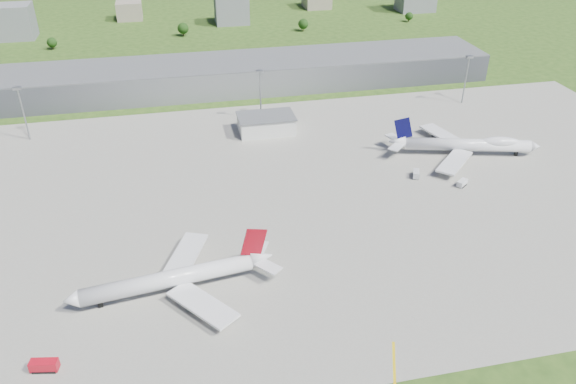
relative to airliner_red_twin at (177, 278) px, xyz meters
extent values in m
plane|color=#294A17|center=(36.81, 157.72, -4.60)|extent=(1400.00, 1400.00, 0.00)
cube|color=gray|center=(46.81, 47.72, -4.56)|extent=(360.00, 190.00, 0.08)
cube|color=slate|center=(36.81, 172.72, 2.90)|extent=(300.00, 42.00, 15.00)
cube|color=silver|center=(46.81, 107.72, -0.60)|extent=(26.00, 16.00, 8.00)
cylinder|color=gray|center=(-63.19, 122.72, 7.90)|extent=(0.70, 0.70, 25.00)
cube|color=gray|center=(-63.19, 122.72, 20.70)|extent=(3.50, 2.00, 1.20)
cylinder|color=gray|center=(46.81, 122.72, 7.90)|extent=(0.70, 0.70, 25.00)
cube|color=gray|center=(46.81, 122.72, 20.70)|extent=(3.50, 2.00, 1.20)
cylinder|color=gray|center=(156.81, 122.72, 7.90)|extent=(0.70, 0.70, 25.00)
cube|color=gray|center=(156.81, 122.72, 20.70)|extent=(3.50, 2.00, 1.20)
cylinder|color=white|center=(-2.38, -0.32, 0.26)|extent=(51.56, 12.00, 5.31)
cone|color=white|center=(-30.00, -3.98, 0.26)|extent=(5.08, 5.84, 5.31)
cone|color=white|center=(26.56, 3.52, 0.97)|extent=(7.71, 6.19, 5.31)
cube|color=#9C1B08|center=(-4.13, -0.55, -1.38)|extent=(42.00, 7.69, 1.15)
cube|color=white|center=(6.73, -11.83, -1.33)|extent=(20.33, 23.09, 0.80)
cube|color=white|center=(3.42, 13.18, -1.33)|extent=(16.14, 24.30, 0.80)
cube|color=maroon|center=(24.37, 3.23, 7.34)|extent=(8.79, 1.60, 10.69)
cylinder|color=#38383D|center=(4.16, -8.82, -3.01)|extent=(5.20, 3.45, 2.83)
cylinder|color=#38383D|center=(1.72, 9.60, -3.01)|extent=(5.20, 3.45, 2.83)
cube|color=black|center=(3.41, -3.56, -3.50)|extent=(1.54, 1.24, 2.21)
cube|color=black|center=(2.36, 4.33, -3.50)|extent=(1.54, 1.24, 2.21)
cube|color=black|center=(-22.55, -2.99, -3.50)|extent=(1.54, 1.24, 2.21)
cylinder|color=white|center=(129.36, 65.60, 0.24)|extent=(54.19, 19.50, 5.46)
cone|color=white|center=(157.87, 57.91, 0.24)|extent=(5.68, 6.42, 5.46)
cone|color=white|center=(99.58, 73.63, 0.95)|extent=(8.23, 7.11, 5.46)
cube|color=navy|center=(131.06, 65.14, -1.45)|extent=(43.85, 13.83, 1.15)
ellipsoid|color=white|center=(143.08, 61.90, 1.88)|extent=(18.31, 9.83, 4.92)
cube|color=white|center=(125.21, 80.58, -1.34)|extent=(13.99, 25.80, 0.79)
cube|color=white|center=(118.24, 54.74, -1.34)|extent=(23.02, 22.98, 0.79)
cube|color=#09083F|center=(101.70, 73.06, 7.38)|extent=(8.59, 2.71, 10.65)
cylinder|color=#38383D|center=(127.01, 74.45, -3.02)|extent=(5.41, 3.99, 2.82)
cylinder|color=#38383D|center=(124.39, 84.28, -3.02)|extent=(5.41, 3.99, 2.82)
cylinder|color=#38383D|center=(122.88, 59.13, -3.02)|extent=(5.41, 3.99, 2.82)
cylinder|color=#38383D|center=(115.67, 51.95, -3.02)|extent=(5.41, 3.99, 2.82)
cube|color=black|center=(125.29, 70.80, -3.50)|extent=(1.64, 1.39, 2.20)
cube|color=black|center=(123.22, 63.15, -3.50)|extent=(1.64, 1.39, 2.20)
cube|color=black|center=(150.64, 59.86, -3.50)|extent=(1.64, 1.39, 2.20)
cube|color=#B60D1C|center=(-34.83, -24.59, -2.75)|extent=(7.46, 3.89, 2.84)
cube|color=black|center=(-34.83, -24.59, -4.17)|extent=(6.44, 3.83, 0.70)
cube|color=#EEA20E|center=(3.12, 13.76, -3.42)|extent=(4.26, 4.02, 1.50)
cube|color=black|center=(3.12, 13.76, -4.17)|extent=(3.89, 3.75, 0.70)
cube|color=silver|center=(99.45, 50.91, -2.95)|extent=(4.45, 6.10, 2.46)
cube|color=black|center=(99.45, 50.91, -4.17)|extent=(4.23, 5.38, 0.70)
cube|color=white|center=(114.60, 40.09, -3.04)|extent=(5.52, 4.96, 2.27)
cube|color=black|center=(114.60, 40.09, -4.17)|extent=(4.98, 4.60, 0.70)
cube|color=slate|center=(-103.19, 307.72, 7.40)|extent=(28.00, 22.00, 24.00)
cube|color=gray|center=(-23.19, 347.72, 2.40)|extent=(20.00, 18.00, 14.00)
cube|color=slate|center=(56.81, 317.72, 6.40)|extent=(26.00, 20.00, 22.00)
cylinder|color=#382314|center=(-73.19, 272.72, -3.10)|extent=(0.70, 0.70, 3.00)
sphere|color=black|center=(-73.19, 272.72, 0.27)|extent=(6.75, 6.75, 6.75)
cylinder|color=#382314|center=(16.81, 287.72, -2.80)|extent=(0.70, 0.70, 3.60)
sphere|color=black|center=(16.81, 287.72, 1.25)|extent=(8.10, 8.10, 8.10)
cylinder|color=#382314|center=(106.81, 282.72, -2.90)|extent=(0.70, 0.70, 3.40)
sphere|color=black|center=(106.81, 282.72, 0.92)|extent=(7.65, 7.65, 7.65)
cylinder|color=#382314|center=(196.81, 292.72, -3.20)|extent=(0.70, 0.70, 2.80)
sphere|color=black|center=(196.81, 292.72, -0.05)|extent=(6.30, 6.30, 6.30)
camera|label=1|loc=(5.27, -136.20, 108.96)|focal=35.00mm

